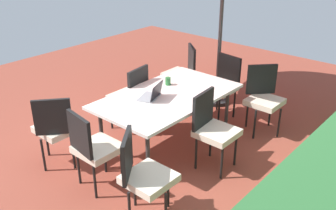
{
  "coord_description": "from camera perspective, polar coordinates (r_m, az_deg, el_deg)",
  "views": [
    {
      "loc": [
        3.5,
        3.04,
        2.78
      ],
      "look_at": [
        0.0,
        0.0,
        0.61
      ],
      "focal_mm": 40.85,
      "sensor_mm": 36.0,
      "label": 1
    }
  ],
  "objects": [
    {
      "name": "cup",
      "position": [
        5.36,
        -0.01,
        3.58
      ],
      "size": [
        0.08,
        0.08,
        0.11
      ],
      "primitive_type": "cylinder",
      "color": "#286B33",
      "rests_on": "dining_table"
    },
    {
      "name": "chair_east",
      "position": [
        4.38,
        -11.1,
        -5.99
      ],
      "size": [
        0.49,
        0.48,
        0.98
      ],
      "rotation": [
        0.0,
        0.0,
        4.57
      ],
      "color": "beige",
      "rests_on": "ground_plane"
    },
    {
      "name": "laptop",
      "position": [
        4.94,
        -2.42,
        1.51
      ],
      "size": [
        0.38,
        0.34,
        0.21
      ],
      "rotation": [
        0.0,
        0.0,
        0.34
      ],
      "color": "gray",
      "rests_on": "dining_table"
    },
    {
      "name": "chair_northwest",
      "position": [
        5.7,
        14.07,
        1.32
      ],
      "size": [
        0.59,
        0.59,
        0.98
      ],
      "rotation": [
        0.0,
        0.0,
        2.4
      ],
      "color": "beige",
      "rests_on": "ground_plane"
    },
    {
      "name": "dining_table",
      "position": [
        5.08,
        0.0,
        1.05
      ],
      "size": [
        1.96,
        1.12,
        0.76
      ],
      "color": "silver",
      "rests_on": "ground_plane"
    },
    {
      "name": "ground_plane",
      "position": [
        5.41,
        0.0,
        -5.92
      ],
      "size": [
        10.0,
        10.0,
        0.02
      ],
      "primitive_type": "cube",
      "color": "brown"
    },
    {
      "name": "chair_southwest",
      "position": [
        6.51,
        2.24,
        5.08
      ],
      "size": [
        0.59,
        0.58,
        0.98
      ],
      "rotation": [
        0.0,
        0.0,
        0.87
      ],
      "color": "beige",
      "rests_on": "ground_plane"
    },
    {
      "name": "chair_northeast",
      "position": [
        3.87,
        -3.8,
        -10.12
      ],
      "size": [
        0.58,
        0.58,
        0.98
      ],
      "rotation": [
        0.0,
        0.0,
        3.79
      ],
      "color": "beige",
      "rests_on": "ground_plane"
    },
    {
      "name": "chair_south",
      "position": [
        5.61,
        -5.58,
        1.6
      ],
      "size": [
        0.48,
        0.49,
        0.98
      ],
      "rotation": [
        0.0,
        0.0,
        0.13
      ],
      "color": "beige",
      "rests_on": "ground_plane"
    },
    {
      "name": "chair_west",
      "position": [
        6.03,
        8.05,
        3.17
      ],
      "size": [
        0.49,
        0.48,
        0.98
      ],
      "rotation": [
        0.0,
        0.0,
        1.43
      ],
      "color": "beige",
      "rests_on": "ground_plane"
    },
    {
      "name": "chair_southeast",
      "position": [
        4.89,
        -16.36,
        -3.07
      ],
      "size": [
        0.58,
        0.59,
        0.98
      ],
      "rotation": [
        0.0,
        0.0,
        5.59
      ],
      "color": "beige",
      "rests_on": "ground_plane"
    },
    {
      "name": "chair_north",
      "position": [
        4.71,
        6.71,
        -3.27
      ],
      "size": [
        0.47,
        0.48,
        0.98
      ],
      "rotation": [
        0.0,
        0.0,
        3.23
      ],
      "color": "beige",
      "rests_on": "ground_plane"
    }
  ]
}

